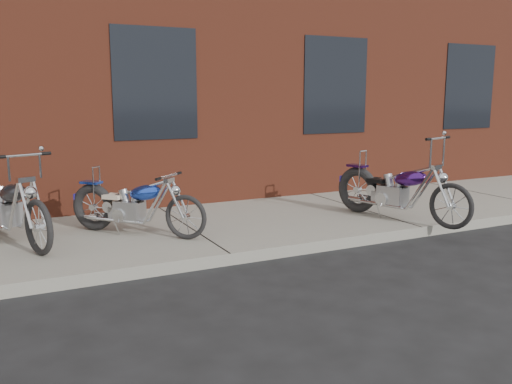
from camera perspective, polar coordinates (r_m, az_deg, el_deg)
ground at (r=6.56m, az=-2.71°, el=-7.75°), size 120.00×120.00×0.00m
sidewalk at (r=7.88m, az=-7.08°, el=-4.18°), size 22.00×3.00×0.15m
building_brick at (r=14.09m, az=-16.60°, el=17.81°), size 22.00×10.00×8.00m
chopper_purple at (r=8.47m, az=14.69°, el=-0.05°), size 0.85×2.23×1.29m
chopper_blue at (r=7.50m, az=-12.68°, el=-1.59°), size 1.50×1.56×0.90m
chopper_third at (r=7.63m, az=-24.64°, el=-1.68°), size 0.93×2.24×1.19m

